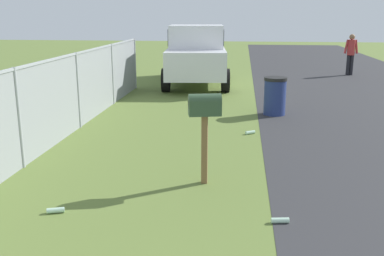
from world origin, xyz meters
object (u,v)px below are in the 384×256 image
(pickup_truck, at_px, (196,53))
(trash_bin, at_px, (275,96))
(pedestrian, at_px, (351,52))
(mailbox, at_px, (205,113))

(pickup_truck, relative_size, trash_bin, 5.56)
(pedestrian, bearing_deg, trash_bin, 153.02)
(pickup_truck, bearing_deg, trash_bin, 23.22)
(mailbox, bearing_deg, trash_bin, -28.14)
(pickup_truck, bearing_deg, pedestrian, 112.88)
(mailbox, height_order, pickup_truck, pickup_truck)
(pedestrian, bearing_deg, pickup_truck, 115.34)
(mailbox, xyz_separation_m, trash_bin, (4.84, -1.36, -0.62))
(mailbox, relative_size, trash_bin, 1.45)
(pickup_truck, bearing_deg, mailbox, 1.72)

